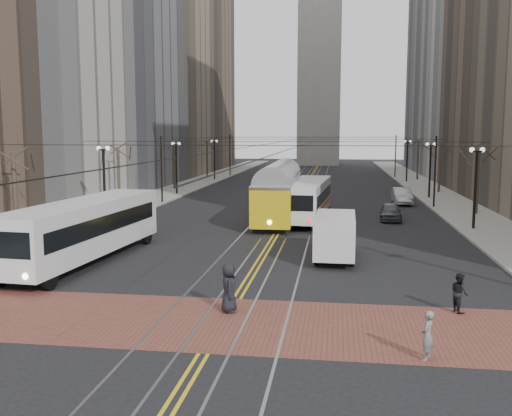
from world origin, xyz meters
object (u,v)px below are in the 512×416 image
(cargo_van, at_px, (335,237))
(pedestrian_b, at_px, (427,335))
(streetcar, at_px, (279,197))
(pedestrian_c, at_px, (459,293))
(pedestrian_a, at_px, (229,288))
(sedan_silver, at_px, (402,196))
(sedan_grey, at_px, (391,212))
(rear_bus, at_px, (308,201))
(transit_bus, at_px, (85,232))

(cargo_van, height_order, pedestrian_b, cargo_van)
(streetcar, xyz_separation_m, pedestrian_c, (9.28, -22.92, -0.98))
(streetcar, height_order, pedestrian_a, streetcar)
(pedestrian_b, bearing_deg, cargo_van, -144.91)
(pedestrian_b, distance_m, pedestrian_c, 5.37)
(sedan_silver, bearing_deg, pedestrian_c, -93.26)
(pedestrian_c, bearing_deg, streetcar, 4.63)
(cargo_van, height_order, pedestrian_c, cargo_van)
(streetcar, distance_m, cargo_van, 14.94)
(pedestrian_a, relative_size, pedestrian_c, 1.25)
(sedan_grey, relative_size, pedestrian_c, 2.64)
(pedestrian_b, bearing_deg, pedestrian_c, -177.88)
(cargo_van, distance_m, pedestrian_a, 10.71)
(pedestrian_a, bearing_deg, streetcar, -10.80)
(rear_bus, bearing_deg, sedan_silver, 58.12)
(rear_bus, height_order, cargo_van, rear_bus)
(transit_bus, distance_m, pedestrian_b, 19.55)
(cargo_van, bearing_deg, pedestrian_c, -60.16)
(transit_bus, relative_size, pedestrian_c, 8.60)
(streetcar, bearing_deg, pedestrian_c, -68.75)
(pedestrian_b, bearing_deg, pedestrian_a, -95.43)
(transit_bus, relative_size, pedestrian_a, 6.90)
(sedan_silver, height_order, pedestrian_c, sedan_silver)
(pedestrian_b, xyz_separation_m, pedestrian_c, (1.95, 5.00, 0.00))
(transit_bus, xyz_separation_m, sedan_grey, (17.52, 17.35, -0.95))
(pedestrian_a, bearing_deg, rear_bus, -16.31)
(rear_bus, relative_size, cargo_van, 2.19)
(rear_bus, xyz_separation_m, sedan_grey, (6.51, 0.95, -0.88))
(streetcar, bearing_deg, pedestrian_a, -89.58)
(pedestrian_b, bearing_deg, sedan_grey, -159.56)
(sedan_grey, height_order, pedestrian_a, pedestrian_a)
(streetcar, height_order, pedestrian_b, streetcar)
(transit_bus, relative_size, sedan_silver, 2.77)
(cargo_van, bearing_deg, sedan_grey, 74.81)
(sedan_silver, bearing_deg, pedestrian_a, -106.87)
(cargo_van, distance_m, sedan_silver, 26.38)
(rear_bus, bearing_deg, sedan_grey, 12.42)
(streetcar, relative_size, pedestrian_a, 7.84)
(rear_bus, relative_size, pedestrian_a, 6.32)
(rear_bus, bearing_deg, pedestrian_a, -90.15)
(pedestrian_a, bearing_deg, pedestrian_b, -130.85)
(cargo_van, xyz_separation_m, sedan_grey, (4.31, 14.81, -0.52))
(sedan_grey, bearing_deg, sedan_silver, 82.50)
(streetcar, xyz_separation_m, cargo_van, (4.50, -14.23, -0.55))
(rear_bus, bearing_deg, streetcar, 175.08)
(transit_bus, distance_m, sedan_silver, 34.28)
(sedan_grey, relative_size, pedestrian_a, 2.12)
(streetcar, distance_m, pedestrian_c, 24.75)
(streetcar, height_order, cargo_van, streetcar)
(rear_bus, height_order, sedan_silver, rear_bus)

